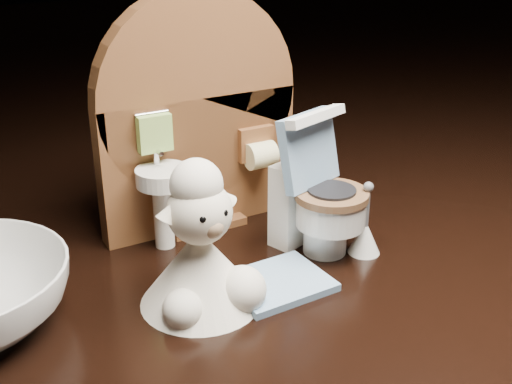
% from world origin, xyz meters
% --- Properties ---
extents(backdrop_panel, '(0.13, 0.05, 0.15)m').
position_xyz_m(backdrop_panel, '(-0.00, 0.06, 0.07)').
color(backdrop_panel, brown).
rests_on(backdrop_panel, ground).
extents(toy_toilet, '(0.05, 0.06, 0.09)m').
position_xyz_m(toy_toilet, '(0.05, 0.00, 0.03)').
color(toy_toilet, white).
rests_on(toy_toilet, ground).
extents(bath_mat, '(0.06, 0.05, 0.00)m').
position_xyz_m(bath_mat, '(0.00, -0.03, 0.00)').
color(bath_mat, '#799DC2').
rests_on(bath_mat, ground).
extents(toilet_brush, '(0.02, 0.02, 0.05)m').
position_xyz_m(toilet_brush, '(0.07, -0.02, 0.01)').
color(toilet_brush, white).
rests_on(toilet_brush, ground).
extents(plush_lamb, '(0.06, 0.06, 0.08)m').
position_xyz_m(plush_lamb, '(-0.04, -0.02, 0.03)').
color(plush_lamb, white).
rests_on(plush_lamb, ground).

